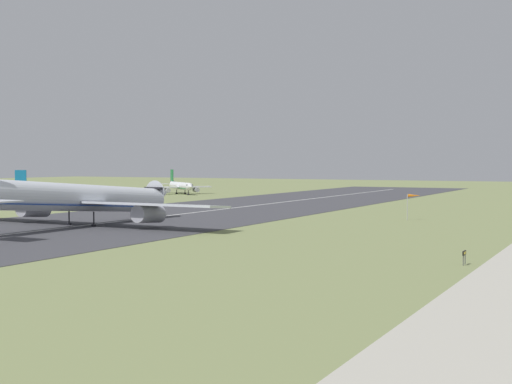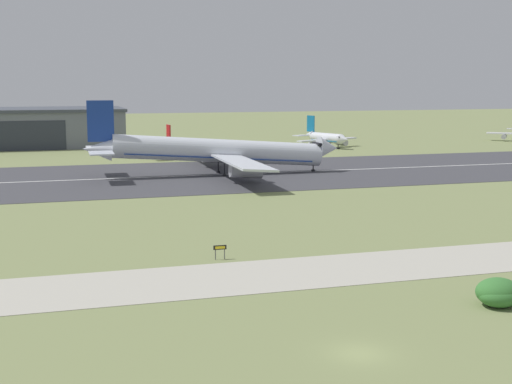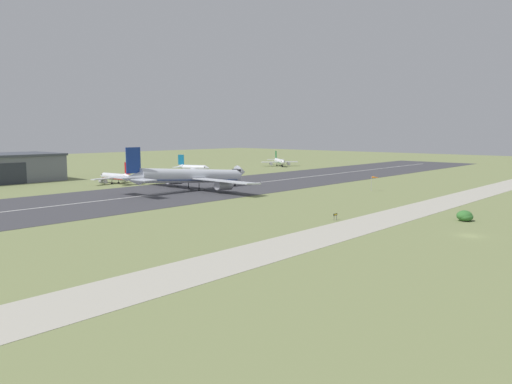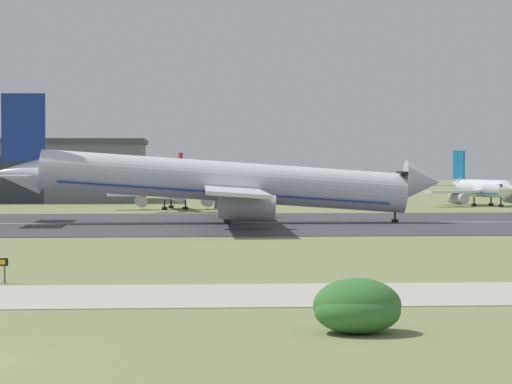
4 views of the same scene
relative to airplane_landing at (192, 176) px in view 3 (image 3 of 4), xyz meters
The scene contains 11 objects.
ground_plane 51.25m from the airplane_landing, 105.29° to the right, with size 694.05×694.05×0.00m, color #7A8451.
runway_strip 14.30m from the airplane_landing, behind, with size 454.05×51.09×0.06m, color #3D3D42.
runway_centreline 14.29m from the airplane_landing, behind, with size 408.64×0.70×0.01m, color silver.
taxiway_road 78.17m from the airplane_landing, 99.93° to the right, with size 340.53×11.69×0.05m, color #B2AD9E.
airplane_landing is the anchor object (origin of this frame).
airplane_parked_centre 39.66m from the airplane_landing, 98.06° to the left, with size 20.47×18.80×8.63m.
airplane_parked_east 67.72m from the airplane_landing, 48.61° to the left, with size 21.30×18.59×9.15m.
airplane_parked_far_east 126.74m from the airplane_landing, 25.42° to the left, with size 21.37×22.94×8.55m.
shrub_clump 91.99m from the airplane_landing, 88.37° to the right, with size 3.92×3.60×2.42m.
windsock_pole 62.94m from the airplane_landing, 50.33° to the right, with size 1.40×2.47×5.09m.
runway_sign 71.25m from the airplane_landing, 103.38° to the right, with size 1.44×0.14×1.56m.
Camera 3 is at (-99.77, -32.93, 20.45)m, focal length 35.00 mm.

